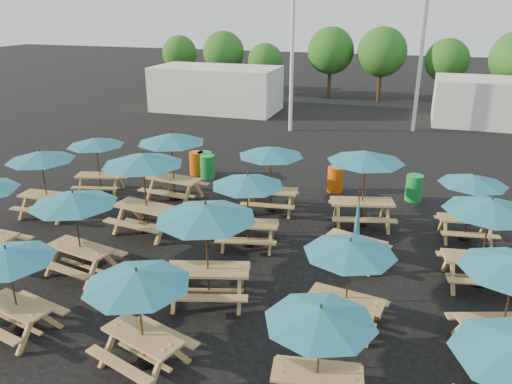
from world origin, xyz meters
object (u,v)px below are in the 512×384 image
(waste_bin_2, at_px, (205,163))
(picnic_unit_2, at_px, (41,159))
(picnic_unit_15, at_px, (366,160))
(picnic_unit_3, at_px, (96,145))
(picnic_unit_9, at_px, (206,217))
(picnic_unit_12, at_px, (320,320))
(picnic_unit_18, at_px, (491,210))
(picnic_unit_7, at_px, (171,141))
(waste_bin_4, at_px, (414,188))
(waste_bin_0, at_px, (197,163))
(picnic_unit_5, at_px, (74,203))
(picnic_unit_10, at_px, (248,184))
(picnic_unit_4, at_px, (7,259))
(picnic_unit_6, at_px, (143,163))
(picnic_unit_19, at_px, (473,183))
(picnic_unit_11, at_px, (271,155))
(waste_bin_3, at_px, (335,179))
(picnic_unit_13, at_px, (350,252))
(picnic_unit_14, at_px, (356,234))
(picnic_unit_8, at_px, (137,283))
(waste_bin_1, at_px, (208,167))

(waste_bin_2, bearing_deg, picnic_unit_2, -120.52)
(picnic_unit_2, distance_m, picnic_unit_15, 10.28)
(picnic_unit_3, bearing_deg, picnic_unit_15, -13.83)
(waste_bin_2, bearing_deg, picnic_unit_9, -66.29)
(picnic_unit_12, relative_size, picnic_unit_18, 0.85)
(picnic_unit_7, distance_m, waste_bin_4, 8.75)
(waste_bin_0, bearing_deg, picnic_unit_5, -86.88)
(picnic_unit_3, distance_m, picnic_unit_10, 7.04)
(picnic_unit_9, bearing_deg, picnic_unit_5, 161.66)
(picnic_unit_4, height_order, picnic_unit_15, picnic_unit_15)
(picnic_unit_6, relative_size, picnic_unit_7, 1.04)
(picnic_unit_3, xyz_separation_m, picnic_unit_19, (12.67, -0.03, -0.07))
(picnic_unit_11, distance_m, waste_bin_3, 3.47)
(picnic_unit_5, bearing_deg, picnic_unit_11, 68.41)
(picnic_unit_4, height_order, picnic_unit_10, picnic_unit_10)
(picnic_unit_6, xyz_separation_m, picnic_unit_19, (9.33, 2.42, -0.43))
(picnic_unit_13, height_order, waste_bin_3, picnic_unit_13)
(waste_bin_0, bearing_deg, waste_bin_4, -2.11)
(picnic_unit_14, height_order, picnic_unit_15, picnic_unit_15)
(picnic_unit_2, xyz_separation_m, waste_bin_3, (8.70, 5.21, -1.50))
(picnic_unit_2, height_order, waste_bin_2, picnic_unit_2)
(picnic_unit_5, xyz_separation_m, picnic_unit_10, (3.63, 2.82, -0.07))
(picnic_unit_2, height_order, picnic_unit_18, picnic_unit_18)
(picnic_unit_3, distance_m, picnic_unit_12, 12.53)
(picnic_unit_11, bearing_deg, picnic_unit_13, -66.52)
(picnic_unit_7, relative_size, waste_bin_2, 2.77)
(picnic_unit_13, xyz_separation_m, picnic_unit_14, (-0.16, 2.96, -0.97))
(picnic_unit_4, height_order, waste_bin_4, picnic_unit_4)
(picnic_unit_10, bearing_deg, picnic_unit_12, -72.36)
(picnic_unit_6, distance_m, picnic_unit_15, 6.71)
(picnic_unit_6, relative_size, picnic_unit_14, 1.33)
(picnic_unit_11, bearing_deg, waste_bin_2, 134.67)
(waste_bin_3, bearing_deg, picnic_unit_15, -65.35)
(waste_bin_3, bearing_deg, picnic_unit_3, -161.07)
(picnic_unit_19, bearing_deg, waste_bin_4, 109.97)
(picnic_unit_5, xyz_separation_m, picnic_unit_8, (3.34, -2.68, -0.14))
(picnic_unit_8, bearing_deg, picnic_unit_9, 100.99)
(picnic_unit_4, bearing_deg, picnic_unit_5, 108.33)
(picnic_unit_19, bearing_deg, picnic_unit_13, -126.55)
(picnic_unit_12, xyz_separation_m, picnic_unit_13, (0.14, 2.48, 0.05))
(picnic_unit_3, distance_m, picnic_unit_15, 9.59)
(picnic_unit_18, height_order, waste_bin_4, picnic_unit_18)
(picnic_unit_18, xyz_separation_m, waste_bin_2, (-9.96, 5.89, -1.57))
(picnic_unit_12, height_order, picnic_unit_15, picnic_unit_15)
(picnic_unit_3, xyz_separation_m, picnic_unit_5, (2.98, -5.25, 0.12))
(picnic_unit_7, relative_size, picnic_unit_9, 0.90)
(picnic_unit_4, xyz_separation_m, waste_bin_3, (5.05, 10.65, -1.30))
(waste_bin_1, bearing_deg, picnic_unit_10, -56.32)
(picnic_unit_6, height_order, picnic_unit_19, picnic_unit_6)
(picnic_unit_13, bearing_deg, waste_bin_0, 139.77)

